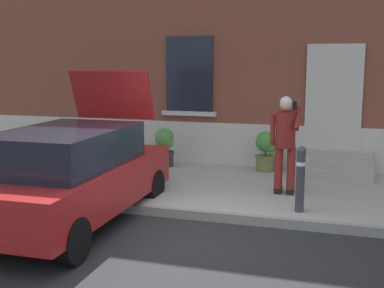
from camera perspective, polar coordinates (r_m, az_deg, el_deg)
ground_plane at (r=7.16m, az=-2.70°, el=-10.81°), size 80.00×80.00×0.00m
sidewalk at (r=9.71m, az=2.89°, el=-4.90°), size 24.00×3.60×0.15m
curb_edge at (r=7.98m, az=-0.41°, el=-8.08°), size 24.00×0.12×0.15m
building_facade at (r=11.90m, az=6.11°, el=15.43°), size 24.00×1.52×7.50m
entrance_stoop at (r=10.77m, az=15.63°, el=-2.38°), size 1.70×0.96×0.48m
hatchback_car_red at (r=7.78m, az=-13.70°, el=-3.30°), size 1.83×4.09×2.34m
bollard_near_person at (r=7.89m, az=12.38°, el=-3.70°), size 0.15×0.15×1.04m
bollard_far_left at (r=9.00m, az=-12.39°, el=-2.08°), size 0.15×0.15×1.04m
person_on_phone at (r=8.79m, az=10.70°, el=0.59°), size 0.51×0.49×1.75m
planter_terracotta at (r=11.95m, az=-13.67°, el=0.16°), size 0.44×0.44×0.86m
planter_charcoal at (r=11.14m, az=-3.16°, el=-0.24°), size 0.44×0.44×0.86m
planter_olive at (r=10.72m, az=8.52°, el=-0.72°), size 0.44×0.44×0.86m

